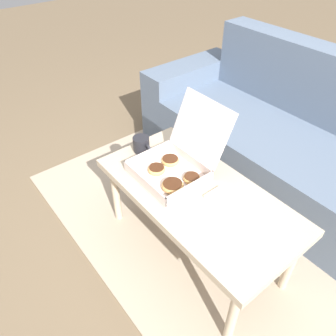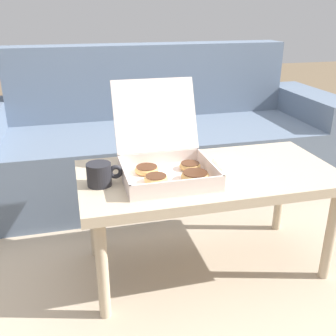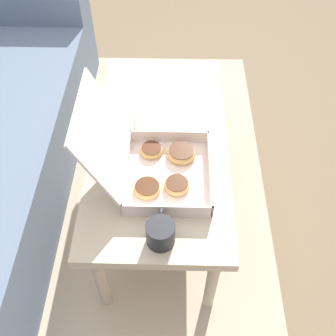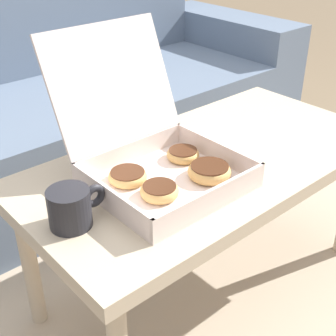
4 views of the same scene
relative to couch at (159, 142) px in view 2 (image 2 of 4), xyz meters
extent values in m
plane|color=#756047|center=(0.00, -0.81, -0.30)|extent=(12.00, 12.00, 0.00)
cube|color=tan|center=(0.00, -0.51, -0.29)|extent=(2.41, 1.84, 0.01)
cube|color=slate|center=(0.00, -0.15, -0.09)|extent=(1.81, 0.61, 0.41)
cube|color=slate|center=(0.00, 0.26, 0.14)|extent=(1.81, 0.20, 0.87)
cube|color=slate|center=(1.02, -0.05, -0.01)|extent=(0.24, 0.81, 0.57)
cube|color=#C6B293|center=(0.00, -0.91, 0.15)|extent=(1.06, 0.53, 0.04)
cylinder|color=#C6B293|center=(-0.47, -1.12, -0.08)|extent=(0.04, 0.04, 0.43)
cylinder|color=#C6B293|center=(0.47, -1.12, -0.08)|extent=(0.04, 0.04, 0.43)
cylinder|color=#C6B293|center=(-0.47, -0.71, -0.08)|extent=(0.04, 0.04, 0.43)
cylinder|color=#C6B293|center=(0.47, -0.71, -0.08)|extent=(0.04, 0.04, 0.43)
cube|color=silver|center=(-0.18, -0.95, 0.17)|extent=(0.35, 0.31, 0.01)
cube|color=silver|center=(-0.18, -1.10, 0.21)|extent=(0.35, 0.01, 0.05)
cube|color=silver|center=(-0.18, -0.80, 0.21)|extent=(0.35, 0.01, 0.05)
cube|color=silver|center=(-0.35, -0.95, 0.21)|extent=(0.01, 0.31, 0.05)
cube|color=silver|center=(-0.01, -0.95, 0.21)|extent=(0.01, 0.31, 0.05)
cube|color=silver|center=(-0.18, -0.74, 0.37)|extent=(0.35, 0.13, 0.29)
torus|color=tan|center=(-0.09, -1.00, 0.19)|extent=(0.11, 0.11, 0.03)
cylinder|color=#472614|center=(-0.09, -1.00, 0.20)|extent=(0.09, 0.09, 0.01)
torus|color=tan|center=(-0.24, -0.98, 0.19)|extent=(0.09, 0.09, 0.03)
cylinder|color=#472614|center=(-0.24, -0.98, 0.20)|extent=(0.08, 0.08, 0.01)
torus|color=tan|center=(-0.25, -0.88, 0.19)|extent=(0.10, 0.10, 0.03)
cylinder|color=#472614|center=(-0.25, -0.88, 0.20)|extent=(0.08, 0.08, 0.01)
torus|color=tan|center=(-0.07, -0.89, 0.19)|extent=(0.09, 0.09, 0.03)
cylinder|color=#472614|center=(-0.07, -0.89, 0.20)|extent=(0.08, 0.08, 0.01)
cylinder|color=#232328|center=(-0.45, -0.93, 0.21)|extent=(0.09, 0.09, 0.09)
torus|color=#232328|center=(-0.38, -0.93, 0.22)|extent=(0.06, 0.02, 0.06)
cube|color=white|center=(0.11, -0.87, 0.18)|extent=(0.11, 0.11, 0.02)
camera|label=1|loc=(0.82, -1.75, 1.29)|focal=35.00mm
camera|label=2|loc=(-0.53, -2.31, 0.80)|focal=42.00mm
camera|label=3|loc=(-1.07, -0.97, 1.30)|focal=42.00mm
camera|label=4|loc=(-0.83, -1.69, 0.78)|focal=50.00mm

